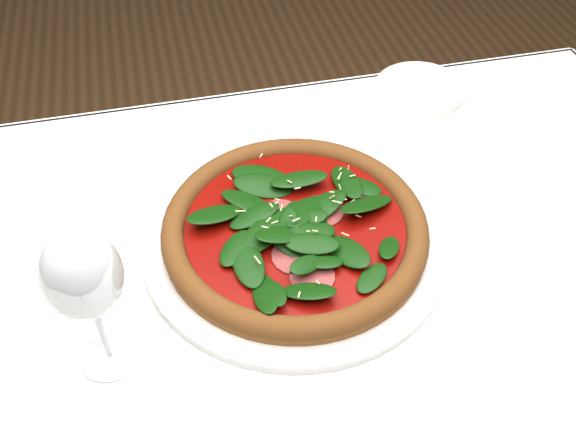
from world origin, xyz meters
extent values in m
cube|color=white|center=(0.00, 0.00, 0.73)|extent=(1.20, 0.80, 0.04)
cylinder|color=#503220|center=(0.54, 0.34, 0.35)|extent=(0.06, 0.06, 0.71)
cube|color=white|center=(0.00, 0.40, 0.64)|extent=(1.20, 0.01, 0.22)
cylinder|color=silver|center=(0.02, 0.07, 0.76)|extent=(0.38, 0.38, 0.01)
torus|color=silver|center=(0.02, 0.07, 0.76)|extent=(0.38, 0.38, 0.01)
cylinder|color=#965524|center=(0.02, 0.07, 0.77)|extent=(0.38, 0.38, 0.01)
torus|color=#A65F26|center=(0.02, 0.07, 0.78)|extent=(0.38, 0.38, 0.03)
cylinder|color=#930805|center=(0.02, 0.07, 0.78)|extent=(0.31, 0.31, 0.00)
cylinder|color=#9F3F40|center=(0.02, 0.07, 0.78)|extent=(0.28, 0.28, 0.00)
ellipsoid|color=#103A0A|center=(0.02, 0.07, 0.79)|extent=(0.30, 0.30, 0.03)
cylinder|color=beige|center=(0.02, 0.07, 0.80)|extent=(0.28, 0.28, 0.00)
cylinder|color=silver|center=(-0.21, -0.05, 0.75)|extent=(0.07, 0.07, 0.00)
cylinder|color=silver|center=(-0.21, -0.05, 0.80)|extent=(0.01, 0.01, 0.09)
ellipsoid|color=silver|center=(-0.21, -0.05, 0.89)|extent=(0.08, 0.08, 0.10)
cylinder|color=silver|center=(0.29, 0.34, 0.76)|extent=(0.14, 0.14, 0.01)
torus|color=silver|center=(0.29, 0.34, 0.76)|extent=(0.14, 0.14, 0.01)
camera|label=1|loc=(-0.11, -0.46, 1.35)|focal=40.00mm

